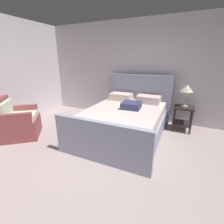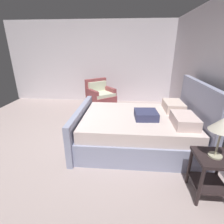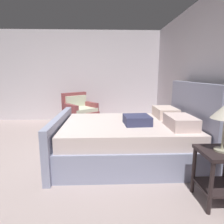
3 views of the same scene
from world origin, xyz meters
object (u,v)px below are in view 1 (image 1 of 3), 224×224
object	(u,v)px
armchair	(18,122)
table_lamp_right	(187,89)
bed	(125,120)
nightstand_right	(183,114)

from	to	relation	value
armchair	table_lamp_right	bearing A→B (deg)	30.19
bed	table_lamp_right	xyz separation A→B (m)	(1.19, 0.82, 0.66)
nightstand_right	table_lamp_right	bearing A→B (deg)	75.96
bed	table_lamp_right	distance (m)	1.59
bed	nightstand_right	xyz separation A→B (m)	(1.19, 0.82, 0.05)
table_lamp_right	armchair	distance (m)	3.86
bed	table_lamp_right	size ratio (longest dim) A/B	4.43
nightstand_right	table_lamp_right	size ratio (longest dim) A/B	1.17
table_lamp_right	armchair	world-z (taller)	table_lamp_right
bed	armchair	distance (m)	2.37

